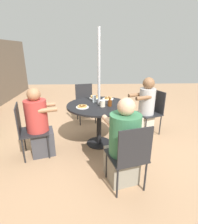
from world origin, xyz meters
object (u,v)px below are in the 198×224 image
Objects in this scene: patio_table at (99,111)px; pancake_plate_c at (95,97)px; patio_chair_north at (129,154)px; pancake_plate_a at (82,107)px; patio_chair_east at (152,110)px; diner_north at (123,146)px; diner_east at (145,108)px; diner_west at (39,126)px; patio_chair_west at (28,128)px; syrup_bottle at (110,103)px; coffee_cup at (103,103)px; patio_chair_south at (85,101)px; drinking_glass_a at (94,99)px; pancake_plate_b at (108,98)px.

pancake_plate_c is at bearing 8.69° from patio_table.
patio_chair_north is 1.20m from pancake_plate_a.
diner_north is at bearing 127.62° from patio_chair_east.
patio_table is at bearing -171.31° from pancake_plate_c.
diner_east is at bearing 52.30° from patio_chair_north.
patio_chair_east is at bearing 92.40° from diner_west.
patio_table is at bearing 90.00° from patio_chair_north.
syrup_bottle reaches higher than patio_chair_west.
coffee_cup is at bearing 88.57° from diner_north.
pancake_plate_c is at bearing 93.01° from patio_chair_south.
drinking_glass_a is at bearing 80.63° from diner_east.
pancake_plate_b is (1.50, 0.12, 0.28)m from patio_chair_north.
drinking_glass_a is (-0.19, 0.27, 0.04)m from pancake_plate_b.
patio_chair_east is 1.55m from pancake_plate_a.
patio_chair_north is 1.66m from pancake_plate_c.
diner_east reaches higher than patio_chair_north.
pancake_plate_c is at bearing -2.82° from drinking_glass_a.
diner_north is 1.30× the size of patio_chair_south.
coffee_cup is (-0.50, 0.90, 0.27)m from diner_east.
diner_east is 5.60× the size of pancake_plate_c.
diner_east reaches higher than patio_chair_east.
patio_chair_west is (-1.52, 0.86, 0.00)m from patio_chair_south.
diner_north is 0.95m from syrup_bottle.
pancake_plate_a is (-0.53, 1.24, 0.23)m from diner_east.
syrup_bottle reaches higher than patio_chair_east.
patio_chair_south is (0.72, 1.41, 0.00)m from patio_chair_east.
pancake_plate_b is 1.90× the size of coffee_cup.
patio_chair_east is 1.00× the size of patio_chair_south.
patio_chair_east is at bearing -83.61° from pancake_plate_b.
patio_chair_east is 8.10× the size of coffee_cup.
patio_chair_east is at bearing -62.05° from coffee_cup.
diner_north is at bearing 90.00° from patio_chair_north.
syrup_bottle is at bearing -116.72° from patio_table.
drinking_glass_a is (0.15, 0.08, 0.18)m from patio_table.
patio_chair_north is 1.00× the size of patio_chair_south.
syrup_bottle is at bearing 80.46° from diner_north.
patio_chair_east is 1.00× the size of patio_chair_west.
patio_chair_west is 8.10× the size of coffee_cup.
diner_west is at bearing 119.00° from pancake_plate_b.
patio_chair_south is at bearing 89.43° from patio_chair_north.
diner_west is 0.76m from pancake_plate_a.
diner_north is 1.67m from patio_chair_east.
diner_east reaches higher than syrup_bottle.
patio_table is at bearing 90.00° from diner_west.
patio_chair_south is 1.62m from diner_west.
patio_chair_west is 1.39m from syrup_bottle.
coffee_cup is at bearing -154.85° from patio_table.
syrup_bottle is 1.18× the size of drinking_glass_a.
diner_north is 1.30× the size of patio_chair_east.
diner_north is 0.95m from coffee_cup.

